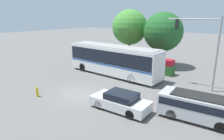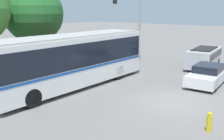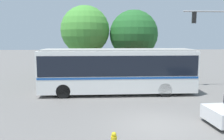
% 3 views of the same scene
% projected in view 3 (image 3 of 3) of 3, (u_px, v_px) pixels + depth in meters
% --- Properties ---
extents(ground_plane, '(140.00, 140.00, 0.00)m').
position_uv_depth(ground_plane, '(155.00, 125.00, 11.05)').
color(ground_plane, slate).
extents(city_bus, '(11.48, 2.62, 3.37)m').
position_uv_depth(city_bus, '(117.00, 69.00, 16.97)').
color(city_bus, silver).
rests_on(city_bus, ground).
extents(traffic_light_pole, '(4.79, 0.24, 6.60)m').
position_uv_depth(traffic_light_pole, '(224.00, 36.00, 18.84)').
color(traffic_light_pole, gray).
rests_on(traffic_light_pole, ground).
extents(flowering_hedge, '(6.61, 1.16, 1.79)m').
position_uv_depth(flowering_hedge, '(137.00, 74.00, 21.19)').
color(flowering_hedge, '#286028').
rests_on(flowering_hedge, ground).
extents(street_tree_left, '(5.01, 5.01, 7.48)m').
position_uv_depth(street_tree_left, '(85.00, 30.00, 23.39)').
color(street_tree_left, brown).
rests_on(street_tree_left, ground).
extents(street_tree_centre, '(5.08, 5.08, 7.11)m').
position_uv_depth(street_tree_centre, '(134.00, 34.00, 24.02)').
color(street_tree_centre, brown).
rests_on(street_tree_centre, ground).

